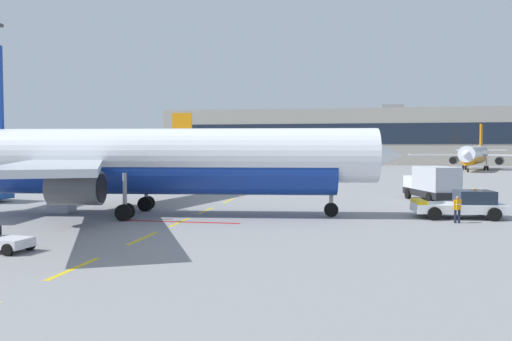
% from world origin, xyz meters
% --- Properties ---
extents(ground, '(400.00, 400.00, 0.00)m').
position_xyz_m(ground, '(40.00, 40.00, 0.00)').
color(ground, gray).
extents(apron_paint_markings, '(8.00, 93.91, 0.01)m').
position_xyz_m(apron_paint_markings, '(18.00, 37.53, 0.00)').
color(apron_paint_markings, yellow).
rests_on(apron_paint_markings, ground).
extents(airliner_foreground, '(34.82, 34.39, 12.20)m').
position_xyz_m(airliner_foreground, '(15.19, 24.86, 3.95)').
color(airliner_foreground, white).
rests_on(airliner_foreground, ground).
extents(pushback_tug, '(6.22, 3.59, 2.08)m').
position_xyz_m(pushback_tug, '(36.46, 27.36, 0.90)').
color(pushback_tug, silver).
rests_on(pushback_tug, ground).
extents(airliner_mid_left, '(26.57, 27.53, 9.88)m').
position_xyz_m(airliner_mid_left, '(53.60, 103.53, 3.20)').
color(airliner_mid_left, silver).
rests_on(airliner_mid_left, ground).
extents(airliner_far_center, '(33.80, 33.77, 11.90)m').
position_xyz_m(airliner_far_center, '(6.77, 95.08, 3.85)').
color(airliner_far_center, silver).
rests_on(airliner_far_center, ground).
extents(catering_truck, '(4.40, 7.40, 3.14)m').
position_xyz_m(catering_truck, '(36.05, 38.36, 1.65)').
color(catering_truck, black).
rests_on(catering_truck, ground).
extents(ground_crew_worker, '(0.56, 0.53, 1.74)m').
position_xyz_m(ground_crew_worker, '(35.69, 24.73, 1.00)').
color(ground_crew_worker, '#191E38').
rests_on(ground_crew_worker, ground).
extents(uld_cargo_container, '(1.70, 1.66, 1.60)m').
position_xyz_m(uld_cargo_container, '(7.59, 25.28, 0.80)').
color(uld_cargo_container, '#B7BCC6').
rests_on(uld_cargo_container, ground).
extents(terminal_satellite, '(96.18, 24.91, 16.45)m').
position_xyz_m(terminal_satellite, '(25.20, 140.83, 7.44)').
color(terminal_satellite, '#9E998E').
rests_on(terminal_satellite, ground).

